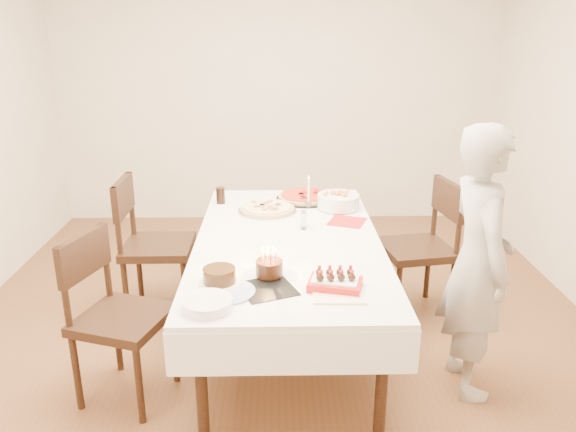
{
  "coord_description": "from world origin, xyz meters",
  "views": [
    {
      "loc": [
        0.0,
        -3.34,
        2.02
      ],
      "look_at": [
        0.06,
        -0.08,
        0.9
      ],
      "focal_mm": 35.0,
      "sensor_mm": 36.0,
      "label": 1
    }
  ],
  "objects_px": {
    "birthday_cake": "(269,262)",
    "pasta_bowl": "(338,201)",
    "dining_table": "(288,293)",
    "layer_cake": "(219,276)",
    "person": "(477,263)",
    "chair_right_savory": "(416,249)",
    "chair_left_savory": "(158,247)",
    "pizza_white": "(267,209)",
    "chair_left_dessert": "(123,319)",
    "taper_candle": "(309,191)",
    "cola_glass": "(221,195)",
    "pizza_pepperoni": "(305,197)",
    "strawberry_box": "(335,282)"
  },
  "relations": [
    {
      "from": "birthday_cake",
      "to": "pasta_bowl",
      "type": "bearing_deg",
      "value": 67.14
    },
    {
      "from": "pasta_bowl",
      "to": "birthday_cake",
      "type": "height_order",
      "value": "birthday_cake"
    },
    {
      "from": "dining_table",
      "to": "layer_cake",
      "type": "xyz_separation_m",
      "value": [
        -0.36,
        -0.63,
        0.42
      ]
    },
    {
      "from": "person",
      "to": "pasta_bowl",
      "type": "xyz_separation_m",
      "value": [
        -0.66,
        1.04,
        0.03
      ]
    },
    {
      "from": "chair_right_savory",
      "to": "chair_left_savory",
      "type": "relative_size",
      "value": 0.97
    },
    {
      "from": "pizza_white",
      "to": "birthday_cake",
      "type": "relative_size",
      "value": 2.89
    },
    {
      "from": "chair_left_savory",
      "to": "layer_cake",
      "type": "xyz_separation_m",
      "value": [
        0.55,
        -1.11,
        0.28
      ]
    },
    {
      "from": "chair_left_dessert",
      "to": "taper_candle",
      "type": "relative_size",
      "value": 3.95
    },
    {
      "from": "chair_left_dessert",
      "to": "cola_glass",
      "type": "bearing_deg",
      "value": -90.61
    },
    {
      "from": "pizza_white",
      "to": "pasta_bowl",
      "type": "height_order",
      "value": "pasta_bowl"
    },
    {
      "from": "chair_left_savory",
      "to": "chair_left_dessert",
      "type": "xyz_separation_m",
      "value": [
        0.0,
        -0.99,
        -0.03
      ]
    },
    {
      "from": "dining_table",
      "to": "birthday_cake",
      "type": "bearing_deg",
      "value": -101.17
    },
    {
      "from": "person",
      "to": "pasta_bowl",
      "type": "height_order",
      "value": "person"
    },
    {
      "from": "pasta_bowl",
      "to": "cola_glass",
      "type": "bearing_deg",
      "value": 170.72
    },
    {
      "from": "chair_right_savory",
      "to": "cola_glass",
      "type": "relative_size",
      "value": 8.18
    },
    {
      "from": "person",
      "to": "pizza_pepperoni",
      "type": "xyz_separation_m",
      "value": [
        -0.89,
        1.26,
        -0.0
      ]
    },
    {
      "from": "pizza_white",
      "to": "taper_candle",
      "type": "bearing_deg",
      "value": 16.86
    },
    {
      "from": "pizza_pepperoni",
      "to": "chair_left_dessert",
      "type": "bearing_deg",
      "value": -128.6
    },
    {
      "from": "dining_table",
      "to": "strawberry_box",
      "type": "distance_m",
      "value": 0.84
    },
    {
      "from": "pasta_bowl",
      "to": "chair_right_savory",
      "type": "bearing_deg",
      "value": -17.38
    },
    {
      "from": "chair_left_savory",
      "to": "strawberry_box",
      "type": "relative_size",
      "value": 3.87
    },
    {
      "from": "pasta_bowl",
      "to": "cola_glass",
      "type": "xyz_separation_m",
      "value": [
        -0.86,
        0.14,
        0.0
      ]
    },
    {
      "from": "chair_right_savory",
      "to": "pizza_white",
      "type": "bearing_deg",
      "value": 164.53
    },
    {
      "from": "taper_candle",
      "to": "cola_glass",
      "type": "height_order",
      "value": "taper_candle"
    },
    {
      "from": "taper_candle",
      "to": "layer_cake",
      "type": "xyz_separation_m",
      "value": [
        -0.52,
        -1.25,
        -0.08
      ]
    },
    {
      "from": "dining_table",
      "to": "chair_left_dessert",
      "type": "distance_m",
      "value": 1.06
    },
    {
      "from": "chair_left_dessert",
      "to": "pizza_white",
      "type": "xyz_separation_m",
      "value": [
        0.78,
        1.04,
        0.29
      ]
    },
    {
      "from": "chair_left_savory",
      "to": "cola_glass",
      "type": "bearing_deg",
      "value": -148.94
    },
    {
      "from": "pasta_bowl",
      "to": "pizza_white",
      "type": "bearing_deg",
      "value": -172.62
    },
    {
      "from": "chair_left_dessert",
      "to": "strawberry_box",
      "type": "bearing_deg",
      "value": -170.63
    },
    {
      "from": "chair_left_dessert",
      "to": "birthday_cake",
      "type": "xyz_separation_m",
      "value": [
        0.81,
        -0.04,
        0.35
      ]
    },
    {
      "from": "dining_table",
      "to": "birthday_cake",
      "type": "distance_m",
      "value": 0.73
    },
    {
      "from": "chair_left_savory",
      "to": "layer_cake",
      "type": "distance_m",
      "value": 1.27
    },
    {
      "from": "chair_right_savory",
      "to": "layer_cake",
      "type": "xyz_separation_m",
      "value": [
        -1.29,
        -1.06,
        0.3
      ]
    },
    {
      "from": "layer_cake",
      "to": "birthday_cake",
      "type": "distance_m",
      "value": 0.27
    },
    {
      "from": "chair_left_dessert",
      "to": "cola_glass",
      "type": "distance_m",
      "value": 1.36
    },
    {
      "from": "pasta_bowl",
      "to": "chair_left_dessert",
      "type": "bearing_deg",
      "value": -139.33
    },
    {
      "from": "pizza_pepperoni",
      "to": "pasta_bowl",
      "type": "relative_size",
      "value": 1.47
    },
    {
      "from": "chair_right_savory",
      "to": "strawberry_box",
      "type": "bearing_deg",
      "value": -131.79
    },
    {
      "from": "taper_candle",
      "to": "birthday_cake",
      "type": "bearing_deg",
      "value": -102.97
    },
    {
      "from": "pasta_bowl",
      "to": "birthday_cake",
      "type": "xyz_separation_m",
      "value": [
        -0.48,
        -1.15,
        0.03
      ]
    },
    {
      "from": "cola_glass",
      "to": "strawberry_box",
      "type": "distance_m",
      "value": 1.6
    },
    {
      "from": "chair_right_savory",
      "to": "pizza_pepperoni",
      "type": "relative_size",
      "value": 2.24
    },
    {
      "from": "chair_right_savory",
      "to": "dining_table",
      "type": "bearing_deg",
      "value": -165.27
    },
    {
      "from": "cola_glass",
      "to": "strawberry_box",
      "type": "bearing_deg",
      "value": -63.57
    },
    {
      "from": "chair_right_savory",
      "to": "person",
      "type": "relative_size",
      "value": 0.64
    },
    {
      "from": "cola_glass",
      "to": "pizza_white",
      "type": "bearing_deg",
      "value": -30.72
    },
    {
      "from": "pizza_white",
      "to": "cola_glass",
      "type": "relative_size",
      "value": 3.47
    },
    {
      "from": "layer_cake",
      "to": "person",
      "type": "bearing_deg",
      "value": 7.51
    },
    {
      "from": "dining_table",
      "to": "pizza_white",
      "type": "xyz_separation_m",
      "value": [
        -0.14,
        0.53,
        0.4
      ]
    }
  ]
}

